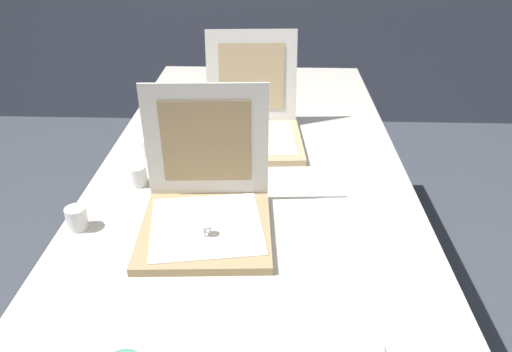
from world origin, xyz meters
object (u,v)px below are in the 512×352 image
(table, at_px, (252,179))
(cup_white_mid, at_px, (148,147))
(pizza_box_front, at_px, (206,209))
(cup_white_near_center, at_px, (138,176))
(cup_white_far, at_px, (198,116))
(pizza_box_middle, at_px, (253,126))
(cup_white_near_left, at_px, (77,218))

(table, xyz_separation_m, cup_white_mid, (-0.35, 0.07, 0.07))
(pizza_box_front, relative_size, cup_white_near_center, 5.81)
(cup_white_far, distance_m, cup_white_mid, 0.31)
(pizza_box_middle, relative_size, cup_white_mid, 6.82)
(table, bearing_deg, cup_white_near_center, -160.29)
(cup_white_far, relative_size, cup_white_mid, 1.00)
(cup_white_mid, height_order, cup_white_near_left, same)
(table, xyz_separation_m, cup_white_near_left, (-0.44, -0.35, 0.07))
(table, xyz_separation_m, pizza_box_front, (-0.11, -0.33, 0.10))
(table, relative_size, cup_white_near_left, 35.46)
(table, distance_m, cup_white_near_center, 0.37)
(pizza_box_middle, bearing_deg, pizza_box_front, -104.05)
(pizza_box_middle, xyz_separation_m, cup_white_mid, (-0.35, -0.14, -0.02))
(pizza_box_front, bearing_deg, cup_white_far, 96.70)
(table, distance_m, cup_white_mid, 0.37)
(table, distance_m, cup_white_near_left, 0.57)
(cup_white_mid, bearing_deg, cup_white_near_center, -86.30)
(table, relative_size, cup_white_far, 35.46)
(pizza_box_middle, xyz_separation_m, cup_white_near_left, (-0.44, -0.57, -0.02))
(pizza_box_front, distance_m, cup_white_near_center, 0.31)
(pizza_box_front, relative_size, cup_white_far, 5.81)
(cup_white_far, bearing_deg, table, -57.73)
(pizza_box_middle, relative_size, cup_white_near_left, 6.82)
(cup_white_far, distance_m, cup_white_near_center, 0.49)
(pizza_box_front, bearing_deg, cup_white_mid, 118.36)
(table, relative_size, pizza_box_middle, 5.20)
(table, height_order, cup_white_far, cup_white_far)
(cup_white_far, height_order, cup_white_mid, same)
(table, height_order, cup_white_near_left, cup_white_near_left)
(cup_white_mid, bearing_deg, table, -11.69)
(cup_white_mid, bearing_deg, cup_white_far, 65.36)
(pizza_box_middle, height_order, cup_white_near_center, pizza_box_middle)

